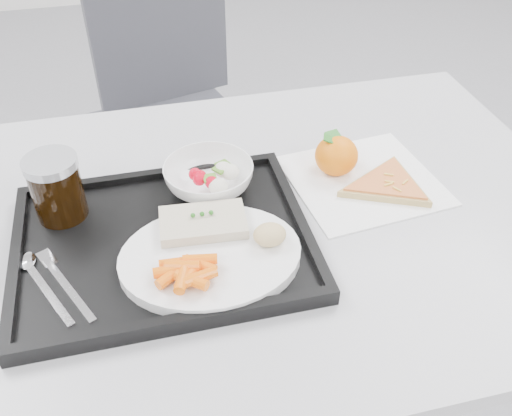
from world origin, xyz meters
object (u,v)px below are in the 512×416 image
object	(u,v)px
chair	(169,95)
tangerine	(336,155)
dinner_plate	(210,257)
salad_bowl	(209,177)
tray	(164,243)
pizza_slice	(388,184)
table	(235,246)
cola_glass	(56,187)

from	to	relation	value
chair	tangerine	xyz separation A→B (m)	(0.23, -0.76, 0.25)
dinner_plate	salad_bowl	bearing A→B (deg)	80.60
tray	pizza_slice	bearing A→B (deg)	7.85
chair	dinner_plate	bearing A→B (deg)	-91.91
tray	pizza_slice	world-z (taller)	tray
pizza_slice	dinner_plate	bearing A→B (deg)	-160.63
table	tray	distance (m)	0.15
tray	dinner_plate	size ratio (longest dim) A/B	1.67
dinner_plate	salad_bowl	distance (m)	0.18
tray	salad_bowl	size ratio (longest dim) A/B	2.96
salad_bowl	cola_glass	size ratio (longest dim) A/B	1.41
table	pizza_slice	size ratio (longest dim) A/B	6.10
table	tray	size ratio (longest dim) A/B	2.67
salad_bowl	cola_glass	world-z (taller)	cola_glass
tray	dinner_plate	world-z (taller)	dinner_plate
dinner_plate	tangerine	xyz separation A→B (m)	(0.26, 0.19, 0.01)
chair	salad_bowl	bearing A→B (deg)	-90.19
tray	salad_bowl	distance (m)	0.15
chair	tray	size ratio (longest dim) A/B	2.07
salad_bowl	tangerine	bearing A→B (deg)	3.62
table	salad_bowl	size ratio (longest dim) A/B	7.89
dinner_plate	table	bearing A→B (deg)	61.79
tangerine	pizza_slice	world-z (taller)	tangerine
salad_bowl	pizza_slice	bearing A→B (deg)	-10.60
salad_bowl	pizza_slice	xyz separation A→B (m)	(0.31, -0.06, -0.03)
table	cola_glass	size ratio (longest dim) A/B	11.11
tray	dinner_plate	distance (m)	0.09
cola_glass	tray	bearing A→B (deg)	-33.82
cola_glass	pizza_slice	size ratio (longest dim) A/B	0.55
chair	tray	world-z (taller)	chair
dinner_plate	cola_glass	xyz separation A→B (m)	(-0.21, 0.16, 0.05)
chair	salad_bowl	xyz separation A→B (m)	(-0.00, -0.77, 0.25)
cola_glass	pizza_slice	xyz separation A→B (m)	(0.55, -0.05, -0.06)
chair	dinner_plate	xyz separation A→B (m)	(-0.03, -0.95, 0.24)
pizza_slice	chair	bearing A→B (deg)	110.13
dinner_plate	pizza_slice	bearing A→B (deg)	19.37
table	cola_glass	world-z (taller)	cola_glass
tray	cola_glass	size ratio (longest dim) A/B	4.17
salad_bowl	tangerine	xyz separation A→B (m)	(0.23, 0.01, -0.00)
dinner_plate	pizza_slice	xyz separation A→B (m)	(0.33, 0.12, -0.01)
cola_glass	tangerine	world-z (taller)	cola_glass
chair	pizza_slice	world-z (taller)	chair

